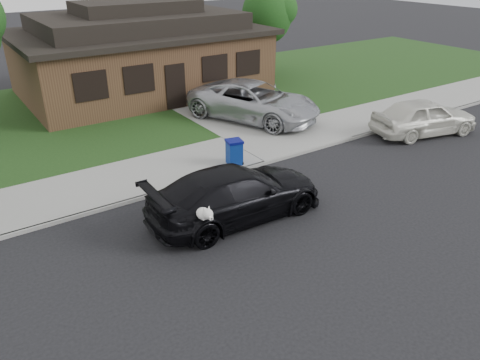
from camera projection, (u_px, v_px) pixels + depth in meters
ground at (230, 240)px, 12.58m from camera, size 120.00×120.00×0.00m
sidewalk at (153, 173)px, 16.28m from camera, size 60.00×3.00×0.12m
curb at (172, 189)px, 15.16m from camera, size 60.00×0.12×0.12m
lawn at (82, 114)px, 22.24m from camera, size 60.00×13.00×0.13m
driveway at (223, 108)px, 23.01m from camera, size 4.50×13.00×0.14m
sedan at (236, 193)px, 13.37m from camera, size 5.33×2.49×1.54m
minivan at (254, 101)px, 20.90m from camera, size 4.94×6.62×1.67m
white_compact at (424, 117)px, 19.58m from camera, size 4.82×2.85×1.54m
recycling_bin at (234, 152)px, 16.65m from camera, size 0.65×0.65×0.90m
house at (140, 53)px, 24.83m from camera, size 12.60×8.60×4.65m
tree_1 at (270, 13)px, 27.76m from camera, size 3.15×3.00×5.25m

